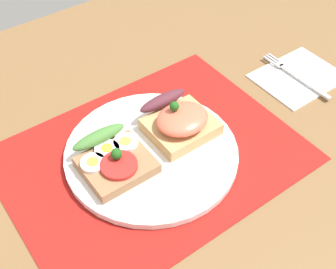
{
  "coord_description": "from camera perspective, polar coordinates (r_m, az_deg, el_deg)",
  "views": [
    {
      "loc": [
        -23.46,
        -36.33,
        49.5
      ],
      "look_at": [
        3.0,
        0.0,
        2.86
      ],
      "focal_mm": 47.57,
      "sensor_mm": 36.0,
      "label": 1
    }
  ],
  "objects": [
    {
      "name": "napkin",
      "position": [
        0.82,
        16.15,
        7.31
      ],
      "size": [
        14.49,
        11.38,
        0.6
      ],
      "primitive_type": "cube",
      "color": "white",
      "rests_on": "ground_plane"
    },
    {
      "name": "sandwich_salmon",
      "position": [
        0.66,
        1.38,
        1.87
      ],
      "size": [
        9.7,
        9.94,
        5.82
      ],
      "color": "tan",
      "rests_on": "plate"
    },
    {
      "name": "sandwich_egg_tomato",
      "position": [
        0.62,
        -7.06,
        -3.07
      ],
      "size": [
        9.41,
        9.87,
        3.81
      ],
      "color": "#996C48",
      "rests_on": "plate"
    },
    {
      "name": "ground_plane",
      "position": [
        0.67,
        -2.08,
        -3.74
      ],
      "size": [
        120.0,
        90.0,
        3.2
      ],
      "primitive_type": "cube",
      "color": "brown"
    },
    {
      "name": "placemat",
      "position": [
        0.66,
        -2.12,
        -2.75
      ],
      "size": [
        42.04,
        31.89,
        0.3
      ],
      "primitive_type": "cube",
      "color": "#A21914",
      "rests_on": "ground_plane"
    },
    {
      "name": "plate",
      "position": [
        0.65,
        -2.14,
        -2.36
      ],
      "size": [
        25.34,
        25.34,
        1.06
      ],
      "primitive_type": "cylinder",
      "color": "white",
      "rests_on": "placemat"
    },
    {
      "name": "fork",
      "position": [
        0.82,
        15.85,
        7.44
      ],
      "size": [
        1.62,
        14.83,
        0.32
      ],
      "color": "#B7B7BC",
      "rests_on": "napkin"
    }
  ]
}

